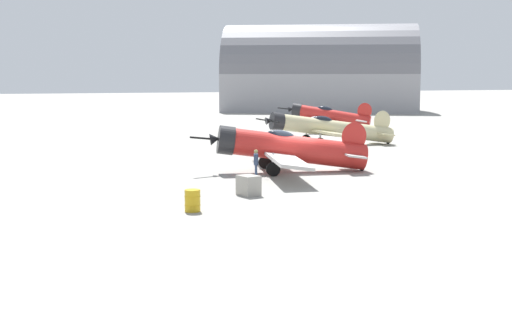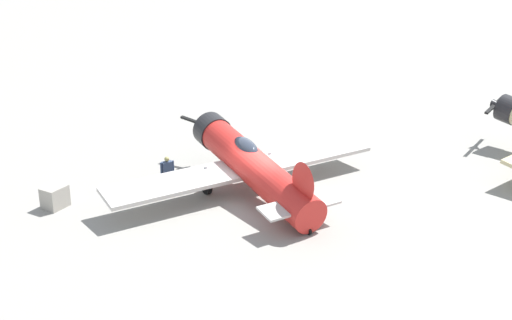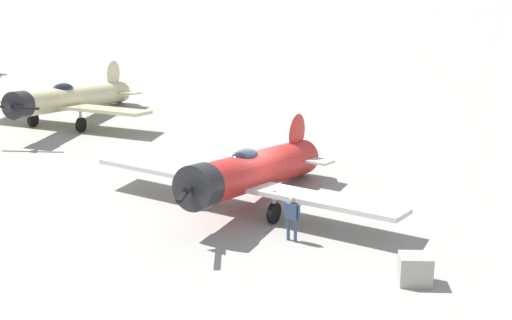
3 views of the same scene
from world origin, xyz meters
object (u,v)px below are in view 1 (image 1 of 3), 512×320
object	(u,v)px
airplane_mid_apron	(328,128)
airplane_far_line	(328,116)
airplane_foreground	(286,148)
equipment_crate	(249,185)
ground_crew_mechanic	(256,162)
fuel_drum	(193,201)

from	to	relation	value
airplane_mid_apron	airplane_far_line	bearing A→B (deg)	-112.43
airplane_far_line	airplane_foreground	bearing A→B (deg)	94.28
airplane_mid_apron	equipment_crate	distance (m)	24.89
airplane_mid_apron	airplane_far_line	size ratio (longest dim) A/B	0.93
airplane_far_line	ground_crew_mechanic	xyz separation A→B (m)	(19.64, 32.24, -0.43)
airplane_mid_apron	fuel_drum	bearing A→B (deg)	56.44
airplane_far_line	equipment_crate	distance (m)	42.65
ground_crew_mechanic	fuel_drum	size ratio (longest dim) A/B	1.81
airplane_far_line	fuel_drum	bearing A→B (deg)	91.51
airplane_far_line	equipment_crate	size ratio (longest dim) A/B	10.22
airplane_mid_apron	equipment_crate	bearing A→B (deg)	58.82
airplane_foreground	fuel_drum	xyz separation A→B (m)	(8.27, 9.98, -0.94)
airplane_far_line	equipment_crate	bearing A→B (deg)	93.34
ground_crew_mechanic	fuel_drum	world-z (taller)	ground_crew_mechanic
airplane_mid_apron	ground_crew_mechanic	xyz separation A→B (m)	(11.97, 16.08, -0.41)
airplane_foreground	fuel_drum	size ratio (longest dim) A/B	14.30
equipment_crate	fuel_drum	xyz separation A→B (m)	(3.51, 3.00, -0.01)
airplane_foreground	airplane_mid_apron	xyz separation A→B (m)	(-9.20, -13.60, 0.02)
airplane_foreground	airplane_mid_apron	size ratio (longest dim) A/B	1.17
airplane_foreground	ground_crew_mechanic	size ratio (longest dim) A/B	7.89
airplane_foreground	equipment_crate	xyz separation A→B (m)	(4.76, 6.98, -0.93)
equipment_crate	airplane_far_line	bearing A→B (deg)	-120.49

